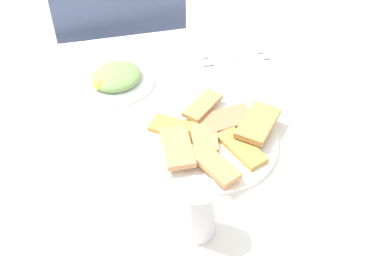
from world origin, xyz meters
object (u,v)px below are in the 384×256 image
Objects in this scene: dining_table at (179,160)px; pide_platter at (214,139)px; fork at (236,60)px; paper_napkin at (234,58)px; soda_can at (199,211)px; dining_chair at (123,69)px; spoon at (233,53)px; salad_plate_greens at (116,78)px.

pide_platter is (0.07, -0.05, 0.11)m from dining_table.
paper_napkin is at bearing 92.62° from fork.
paper_napkin is at bearing 66.50° from soda_can.
dining_chair is (-0.08, 0.63, -0.16)m from dining_table.
soda_can is at bearing -112.01° from pide_platter.
spoon is at bearing -50.65° from dining_chair.
dining_table is at bearing -61.55° from salad_plate_greens.
dining_chair is 5.47× the size of spoon.
spoon is (0.00, 0.02, 0.00)m from paper_napkin.
pide_platter is at bearing -34.72° from dining_table.
dining_table is 5.24× the size of salad_plate_greens.
pide_platter is 0.24m from soda_can.
dining_table is 6.05× the size of spoon.
spoon is (0.23, 0.55, -0.06)m from soda_can.
salad_plate_greens is 1.15× the size of spoon.
soda_can reaches higher than salad_plate_greens.
spoon is (0.29, -0.35, 0.26)m from dining_chair.
dining_chair reaches higher than spoon.
spoon is (0.00, 0.04, 0.00)m from fork.
dining_chair is 7.54× the size of soda_can.
dining_chair is at bearing 133.59° from spoon.
dining_chair reaches higher than paper_napkin.
salad_plate_greens is (-0.04, -0.41, 0.27)m from dining_chair.
fork is (0.14, 0.29, -0.01)m from pide_platter.
dining_table is 8.33× the size of soda_can.
dining_table is at bearing -82.95° from dining_chair.
soda_can is (-0.09, -0.22, 0.05)m from pide_platter.
paper_napkin is at bearing -52.04° from dining_chair.
soda_can is 0.73× the size of spoon.
soda_can is at bearing -113.50° from paper_napkin.
paper_napkin is 0.02m from spoon.
dining_table is 5.29× the size of fork.
dining_table is at bearing -129.30° from paper_napkin.
salad_plate_greens reaches higher than spoon.
dining_chair reaches higher than fork.
fork is (0.21, 0.24, 0.10)m from dining_table.
dining_table is 1.10× the size of dining_chair.
paper_napkin is (0.21, 0.26, 0.09)m from dining_table.
soda_can is (0.10, -0.49, 0.05)m from salad_plate_greens.
pide_platter is 1.65× the size of salad_plate_greens.
pide_platter reaches higher than spoon.
dining_chair is at bearing 102.37° from pide_platter.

